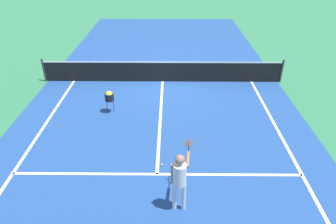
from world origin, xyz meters
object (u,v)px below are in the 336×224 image
at_px(player_near, 180,176).
at_px(ball_hopper, 109,96).
at_px(tennis_ball_mid_court, 162,165).
at_px(net, 162,71).

xyz_separation_m(player_near, ball_hopper, (-2.51, 4.76, -0.34)).
bearing_deg(tennis_ball_mid_court, player_near, -73.43).
xyz_separation_m(player_near, tennis_ball_mid_court, (-0.48, 1.60, -0.99)).
relative_size(net, player_near, 6.66).
bearing_deg(player_near, tennis_ball_mid_court, 106.57).
bearing_deg(tennis_ball_mid_court, ball_hopper, 122.73).
distance_m(ball_hopper, tennis_ball_mid_court, 3.82).
distance_m(player_near, tennis_ball_mid_court, 1.94).
bearing_deg(net, ball_hopper, -123.80).
xyz_separation_m(net, tennis_ball_mid_court, (0.12, -6.02, -0.46)).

